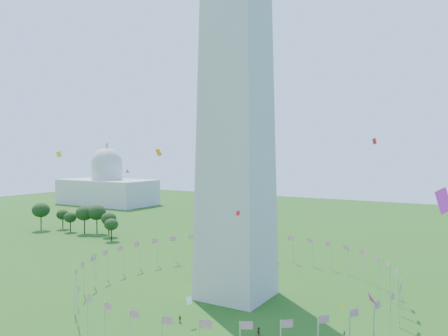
{
  "coord_description": "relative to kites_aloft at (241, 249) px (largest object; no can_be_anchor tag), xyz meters",
  "views": [
    {
      "loc": [
        54.84,
        -48.63,
        37.5
      ],
      "look_at": [
        5.15,
        35.0,
        34.1
      ],
      "focal_mm": 35.0,
      "sensor_mm": 36.0,
      "label": 1
    }
  ],
  "objects": [
    {
      "name": "kites_aloft",
      "position": [
        0.0,
        0.0,
        0.0
      ],
      "size": [
        106.35,
        73.03,
        36.32
      ],
      "color": "#CC2699",
      "rests_on": "ground"
    },
    {
      "name": "capitol_building",
      "position": [
        -197.89,
        160.39,
        2.78
      ],
      "size": [
        70.0,
        35.0,
        46.0
      ],
      "primitive_type": null,
      "color": "beige",
      "rests_on": "ground"
    },
    {
      "name": "tree_line_west",
      "position": [
        -124.88,
        71.44,
        -14.34
      ],
      "size": [
        55.53,
        15.96,
        13.12
      ],
      "color": "#214316",
      "rests_on": "ground"
    },
    {
      "name": "flag_ring",
      "position": [
        -17.89,
        30.39,
        -15.72
      ],
      "size": [
        80.24,
        80.24,
        9.0
      ],
      "color": "silver",
      "rests_on": "ground"
    }
  ]
}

